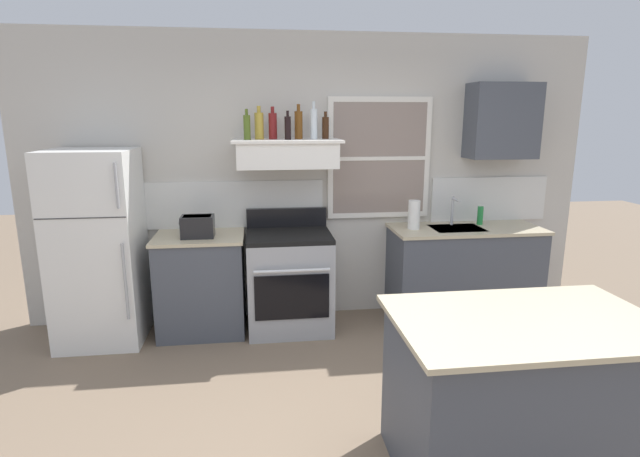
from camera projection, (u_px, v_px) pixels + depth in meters
name	position (u px, v px, depth m)	size (l,w,h in m)	color
ground_plane	(354.00, 455.00, 2.91)	(16.00, 16.00, 0.00)	#7A6651
back_wall	(315.00, 179.00, 4.76)	(5.40, 0.11, 2.70)	beige
refrigerator	(98.00, 248.00, 4.27)	(0.70, 0.72, 1.68)	white
counter_left_of_stove	(202.00, 283.00, 4.51)	(0.79, 0.63, 0.91)	#474C56
toaster	(198.00, 226.00, 4.32)	(0.30, 0.20, 0.19)	black
stove_range	(289.00, 280.00, 4.58)	(0.76, 0.69, 1.09)	#9EA0A5
range_hood_shelf	(287.00, 153.00, 4.41)	(0.96, 0.52, 0.24)	white
bottle_olive_oil_square	(247.00, 127.00, 4.30)	(0.06, 0.06, 0.26)	#4C601E
bottle_champagne_gold_foil	(259.00, 125.00, 4.38)	(0.08, 0.08, 0.29)	#B29333
bottle_red_label_wine	(273.00, 126.00, 4.40)	(0.07, 0.07, 0.28)	maroon
bottle_balsamic_dark	(288.00, 128.00, 4.31)	(0.06, 0.06, 0.25)	black
bottle_amber_wine	(299.00, 124.00, 4.42)	(0.07, 0.07, 0.30)	brown
bottle_clear_tall	(314.00, 123.00, 4.39)	(0.06, 0.06, 0.33)	silver
bottle_brown_stout	(325.00, 127.00, 4.46)	(0.06, 0.06, 0.24)	#381E0F
counter_right_with_sink	(463.00, 272.00, 4.83)	(1.43, 0.63, 0.91)	#474C56
sink_faucet	(453.00, 208.00, 4.77)	(0.03, 0.17, 0.28)	silver
paper_towel_roll	(414.00, 215.00, 4.63)	(0.11, 0.11, 0.27)	white
dish_soap_bottle	(480.00, 215.00, 4.82)	(0.06, 0.06, 0.18)	#268C3F
kitchen_island	(520.00, 396.00, 2.70)	(1.40, 0.90, 0.91)	#474C56
upper_cabinet_right	(502.00, 121.00, 4.68)	(0.64, 0.32, 0.70)	#474C56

